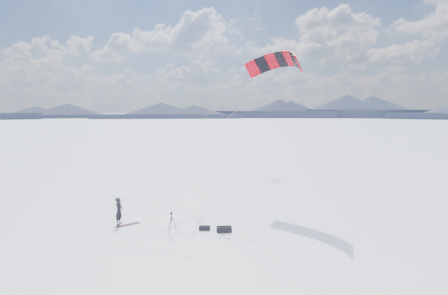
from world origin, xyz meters
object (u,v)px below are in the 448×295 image
object	(u,v)px
snowboard	(128,225)
tripod	(171,220)
gear_bag_b	(205,228)
snowkiter	(119,224)
gear_bag_a	(224,229)

from	to	relation	value
snowboard	tripod	size ratio (longest dim) A/B	1.19
tripod	gear_bag_b	world-z (taller)	tripod
snowkiter	tripod	xyz separation A→B (m)	(2.80, -2.64, 0.80)
gear_bag_b	tripod	bearing A→B (deg)	-159.01
snowkiter	tripod	size ratio (longest dim) A/B	1.32
snowboard	tripod	world-z (taller)	tripod
snowkiter	gear_bag_a	size ratio (longest dim) A/B	1.82
gear_bag_b	snowboard	bearing A→B (deg)	168.90
gear_bag_a	snowkiter	bearing A→B (deg)	161.50
snowkiter	snowboard	xyz separation A→B (m)	(0.49, -0.28, 0.02)
tripod	snowkiter	bearing A→B (deg)	134.70
tripod	gear_bag_b	bearing A→B (deg)	2.53
snowkiter	snowboard	size ratio (longest dim) A/B	1.11
gear_bag_a	gear_bag_b	bearing A→B (deg)	157.60
snowboard	gear_bag_a	world-z (taller)	gear_bag_a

